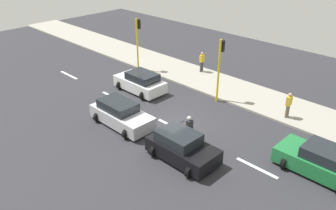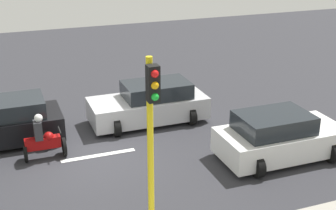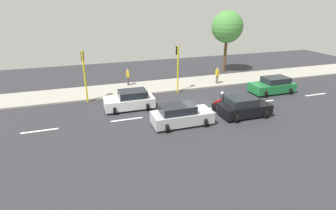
% 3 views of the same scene
% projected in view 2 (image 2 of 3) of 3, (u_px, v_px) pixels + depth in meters
% --- Properties ---
extents(ground_plane, '(40.00, 60.00, 0.10)m').
position_uv_depth(ground_plane, '(99.00, 157.00, 14.97)').
color(ground_plane, '#2D2D33').
extents(lane_stripe_mid, '(0.20, 2.40, 0.01)m').
position_uv_depth(lane_stripe_mid, '(99.00, 155.00, 14.95)').
color(lane_stripe_mid, white).
rests_on(lane_stripe_mid, ground).
extents(lane_stripe_south, '(0.20, 2.40, 0.01)m').
position_uv_depth(lane_stripe_south, '(261.00, 128.00, 16.92)').
color(lane_stripe_south, white).
rests_on(lane_stripe_south, ground).
extents(car_silver, '(2.23, 4.32, 1.52)m').
position_uv_depth(car_silver, '(150.00, 104.00, 17.28)').
color(car_silver, '#B7B7BC').
rests_on(car_silver, ground).
extents(car_white, '(2.30, 3.99, 1.52)m').
position_uv_depth(car_white, '(279.00, 137.00, 14.60)').
color(car_white, white).
rests_on(car_white, ground).
extents(car_black, '(2.34, 3.83, 1.52)m').
position_uv_depth(car_black, '(5.00, 123.00, 15.63)').
color(car_black, black).
rests_on(car_black, ground).
extents(motorcycle, '(0.60, 1.30, 1.53)m').
position_uv_depth(motorcycle, '(43.00, 140.00, 14.54)').
color(motorcycle, black).
rests_on(motorcycle, ground).
extents(traffic_light_corner, '(0.49, 0.24, 4.50)m').
position_uv_depth(traffic_light_corner, '(152.00, 130.00, 9.73)').
color(traffic_light_corner, yellow).
rests_on(traffic_light_corner, ground).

